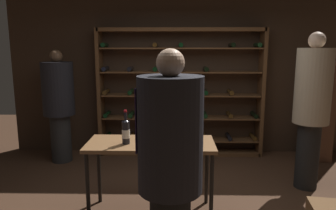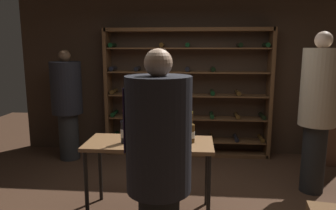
{
  "view_description": "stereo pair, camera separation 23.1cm",
  "coord_description": "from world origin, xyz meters",
  "px_view_note": "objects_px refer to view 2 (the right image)",
  "views": [
    {
      "loc": [
        -0.11,
        -3.38,
        1.86
      ],
      "look_at": [
        -0.18,
        0.18,
        1.21
      ],
      "focal_mm": 33.53,
      "sensor_mm": 36.0,
      "label": 1
    },
    {
      "loc": [
        0.12,
        -3.37,
        1.86
      ],
      "look_at": [
        -0.18,
        0.18,
        1.21
      ],
      "focal_mm": 33.53,
      "sensor_mm": 36.0,
      "label": 2
    }
  ],
  "objects_px": {
    "wine_bottle_red_label": "(125,131)",
    "wine_glass_stemmed_right": "(172,131)",
    "person_bystander_red_print": "(67,100)",
    "wine_bottle_amber_reserve": "(191,132)",
    "tasting_table": "(149,149)",
    "person_guest_blue_shirt": "(318,106)",
    "wine_rack": "(186,94)",
    "display_cabinet": "(328,114)",
    "person_guest_plum_blouse": "(159,162)",
    "wine_bottle_green_slim": "(181,136)"
  },
  "relations": [
    {
      "from": "person_guest_plum_blouse",
      "to": "wine_bottle_green_slim",
      "type": "bearing_deg",
      "value": -2.97
    },
    {
      "from": "display_cabinet",
      "to": "wine_glass_stemmed_right",
      "type": "xyz_separation_m",
      "value": [
        -2.37,
        -1.75,
        0.13
      ]
    },
    {
      "from": "person_bystander_red_print",
      "to": "person_guest_blue_shirt",
      "type": "distance_m",
      "value": 3.77
    },
    {
      "from": "display_cabinet",
      "to": "wine_bottle_green_slim",
      "type": "xyz_separation_m",
      "value": [
        -2.26,
        -1.98,
        0.14
      ]
    },
    {
      "from": "wine_bottle_red_label",
      "to": "wine_rack",
      "type": "bearing_deg",
      "value": 73.9
    },
    {
      "from": "person_bystander_red_print",
      "to": "wine_bottle_red_label",
      "type": "xyz_separation_m",
      "value": [
        1.35,
        -1.71,
        -0.03
      ]
    },
    {
      "from": "wine_rack",
      "to": "wine_bottle_red_label",
      "type": "distance_m",
      "value": 2.19
    },
    {
      "from": "wine_rack",
      "to": "person_guest_blue_shirt",
      "type": "xyz_separation_m",
      "value": [
        1.69,
        -1.33,
        0.07
      ]
    },
    {
      "from": "display_cabinet",
      "to": "wine_bottle_red_label",
      "type": "distance_m",
      "value": 3.44
    },
    {
      "from": "wine_rack",
      "to": "person_bystander_red_print",
      "type": "relative_size",
      "value": 1.55
    },
    {
      "from": "wine_rack",
      "to": "wine_glass_stemmed_right",
      "type": "relative_size",
      "value": 19.49
    },
    {
      "from": "tasting_table",
      "to": "person_guest_blue_shirt",
      "type": "relative_size",
      "value": 0.68
    },
    {
      "from": "wine_bottle_red_label",
      "to": "person_bystander_red_print",
      "type": "bearing_deg",
      "value": 128.36
    },
    {
      "from": "wine_glass_stemmed_right",
      "to": "wine_bottle_amber_reserve",
      "type": "bearing_deg",
      "value": -11.94
    },
    {
      "from": "wine_rack",
      "to": "wine_bottle_amber_reserve",
      "type": "height_order",
      "value": "wine_rack"
    },
    {
      "from": "wine_bottle_red_label",
      "to": "wine_glass_stemmed_right",
      "type": "bearing_deg",
      "value": 12.95
    },
    {
      "from": "person_guest_blue_shirt",
      "to": "wine_bottle_amber_reserve",
      "type": "distance_m",
      "value": 1.74
    },
    {
      "from": "display_cabinet",
      "to": "wine_bottle_amber_reserve",
      "type": "height_order",
      "value": "display_cabinet"
    },
    {
      "from": "wine_bottle_red_label",
      "to": "wine_glass_stemmed_right",
      "type": "xyz_separation_m",
      "value": [
        0.51,
        0.12,
        -0.03
      ]
    },
    {
      "from": "tasting_table",
      "to": "person_bystander_red_print",
      "type": "bearing_deg",
      "value": 134.36
    },
    {
      "from": "wine_rack",
      "to": "wine_bottle_green_slim",
      "type": "height_order",
      "value": "wine_rack"
    },
    {
      "from": "wine_bottle_amber_reserve",
      "to": "wine_bottle_red_label",
      "type": "bearing_deg",
      "value": -174.28
    },
    {
      "from": "wine_rack",
      "to": "wine_glass_stemmed_right",
      "type": "bearing_deg",
      "value": -92.79
    },
    {
      "from": "wine_rack",
      "to": "person_guest_blue_shirt",
      "type": "height_order",
      "value": "wine_rack"
    },
    {
      "from": "tasting_table",
      "to": "display_cabinet",
      "type": "xyz_separation_m",
      "value": [
        2.62,
        1.81,
        0.07
      ]
    },
    {
      "from": "person_bystander_red_print",
      "to": "wine_bottle_amber_reserve",
      "type": "xyz_separation_m",
      "value": [
        2.08,
        -1.64,
        -0.05
      ]
    },
    {
      "from": "wine_rack",
      "to": "wine_bottle_red_label",
      "type": "bearing_deg",
      "value": -106.1
    },
    {
      "from": "person_guest_blue_shirt",
      "to": "wine_bottle_green_slim",
      "type": "height_order",
      "value": "person_guest_blue_shirt"
    },
    {
      "from": "wine_glass_stemmed_right",
      "to": "display_cabinet",
      "type": "bearing_deg",
      "value": 36.41
    },
    {
      "from": "person_guest_blue_shirt",
      "to": "person_bystander_red_print",
      "type": "bearing_deg",
      "value": -149.31
    },
    {
      "from": "person_guest_blue_shirt",
      "to": "wine_bottle_amber_reserve",
      "type": "height_order",
      "value": "person_guest_blue_shirt"
    },
    {
      "from": "person_guest_plum_blouse",
      "to": "wine_glass_stemmed_right",
      "type": "xyz_separation_m",
      "value": [
        0.02,
        1.14,
        -0.07
      ]
    },
    {
      "from": "wine_bottle_amber_reserve",
      "to": "wine_glass_stemmed_right",
      "type": "distance_m",
      "value": 0.22
    },
    {
      "from": "tasting_table",
      "to": "wine_bottle_red_label",
      "type": "xyz_separation_m",
      "value": [
        -0.26,
        -0.06,
        0.22
      ]
    },
    {
      "from": "tasting_table",
      "to": "person_guest_blue_shirt",
      "type": "distance_m",
      "value": 2.19
    },
    {
      "from": "tasting_table",
      "to": "wine_bottle_green_slim",
      "type": "bearing_deg",
      "value": -25.72
    },
    {
      "from": "person_bystander_red_print",
      "to": "wine_glass_stemmed_right",
      "type": "height_order",
      "value": "person_bystander_red_print"
    },
    {
      "from": "wine_bottle_amber_reserve",
      "to": "wine_glass_stemmed_right",
      "type": "xyz_separation_m",
      "value": [
        -0.21,
        0.05,
        -0.01
      ]
    },
    {
      "from": "tasting_table",
      "to": "wine_glass_stemmed_right",
      "type": "xyz_separation_m",
      "value": [
        0.25,
        0.06,
        0.19
      ]
    },
    {
      "from": "person_bystander_red_print",
      "to": "display_cabinet",
      "type": "height_order",
      "value": "person_bystander_red_print"
    },
    {
      "from": "person_guest_blue_shirt",
      "to": "wine_bottle_red_label",
      "type": "distance_m",
      "value": 2.43
    },
    {
      "from": "wine_bottle_green_slim",
      "to": "wine_bottle_amber_reserve",
      "type": "distance_m",
      "value": 0.21
    },
    {
      "from": "tasting_table",
      "to": "person_bystander_red_print",
      "type": "xyz_separation_m",
      "value": [
        -1.61,
        1.65,
        0.25
      ]
    },
    {
      "from": "person_guest_blue_shirt",
      "to": "wine_rack",
      "type": "bearing_deg",
      "value": -173.15
    },
    {
      "from": "person_guest_blue_shirt",
      "to": "wine_glass_stemmed_right",
      "type": "bearing_deg",
      "value": -114.75
    },
    {
      "from": "person_bystander_red_print",
      "to": "person_guest_plum_blouse",
      "type": "distance_m",
      "value": 3.29
    },
    {
      "from": "tasting_table",
      "to": "person_guest_blue_shirt",
      "type": "bearing_deg",
      "value": 19.47
    },
    {
      "from": "person_guest_plum_blouse",
      "to": "wine_bottle_red_label",
      "type": "bearing_deg",
      "value": 30.66
    },
    {
      "from": "wine_bottle_red_label",
      "to": "person_guest_plum_blouse",
      "type": "bearing_deg",
      "value": -64.26
    },
    {
      "from": "person_guest_plum_blouse",
      "to": "display_cabinet",
      "type": "relative_size",
      "value": 1.13
    }
  ]
}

